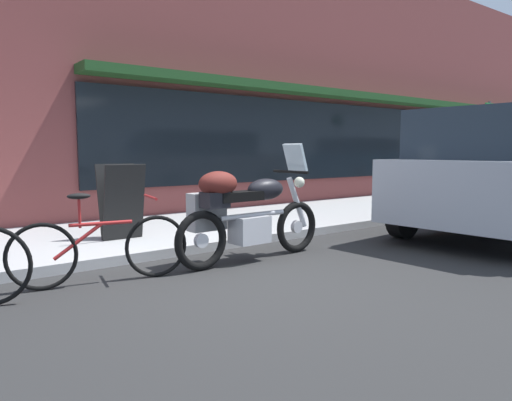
{
  "coord_description": "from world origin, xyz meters",
  "views": [
    {
      "loc": [
        -2.85,
        -3.84,
        1.33
      ],
      "look_at": [
        0.7,
        0.8,
        0.7
      ],
      "focal_mm": 32.93,
      "sensor_mm": 36.0,
      "label": 1
    }
  ],
  "objects": [
    {
      "name": "parked_minivan",
      "position": [
        4.8,
        -0.44,
        0.99
      ],
      "size": [
        5.01,
        2.35,
        1.89
      ],
      "color": "#9EA3AD",
      "rests_on": "ground_plane"
    },
    {
      "name": "storefront_building",
      "position": [
        7.89,
        4.38,
        2.95
      ],
      "size": [
        23.78,
        0.9,
        6.01
      ],
      "color": "brown",
      "rests_on": "ground_plane"
    },
    {
      "name": "sidewalk_curb",
      "position": [
        9.0,
        2.78,
        0.06
      ],
      "size": [
        30.0,
        2.91,
        0.12
      ],
      "color": "#A9A9A9",
      "rests_on": "ground_plane"
    },
    {
      "name": "touring_motorcycle",
      "position": [
        0.37,
        0.63,
        0.61
      ],
      "size": [
        2.15,
        0.63,
        1.41
      ],
      "color": "black",
      "rests_on": "ground_plane"
    },
    {
      "name": "parking_sign_pole",
      "position": [
        8.41,
        1.75,
        1.52
      ],
      "size": [
        0.44,
        0.07,
        2.36
      ],
      "color": "#59595B",
      "rests_on": "sidewalk_curb"
    },
    {
      "name": "sandwich_board_sign",
      "position": [
        -0.46,
        2.3,
        0.63
      ],
      "size": [
        0.55,
        0.43,
        1.02
      ],
      "color": "black",
      "rests_on": "sidewalk_curb"
    },
    {
      "name": "ground_plane",
      "position": [
        0.0,
        0.0,
        0.0
      ],
      "size": [
        80.0,
        80.0,
        0.0
      ],
      "primitive_type": "plane",
      "color": "#292929"
    },
    {
      "name": "parked_bicycle",
      "position": [
        -1.29,
        0.74,
        0.36
      ],
      "size": [
        1.72,
        0.52,
        0.92
      ],
      "color": "black",
      "rests_on": "ground_plane"
    }
  ]
}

